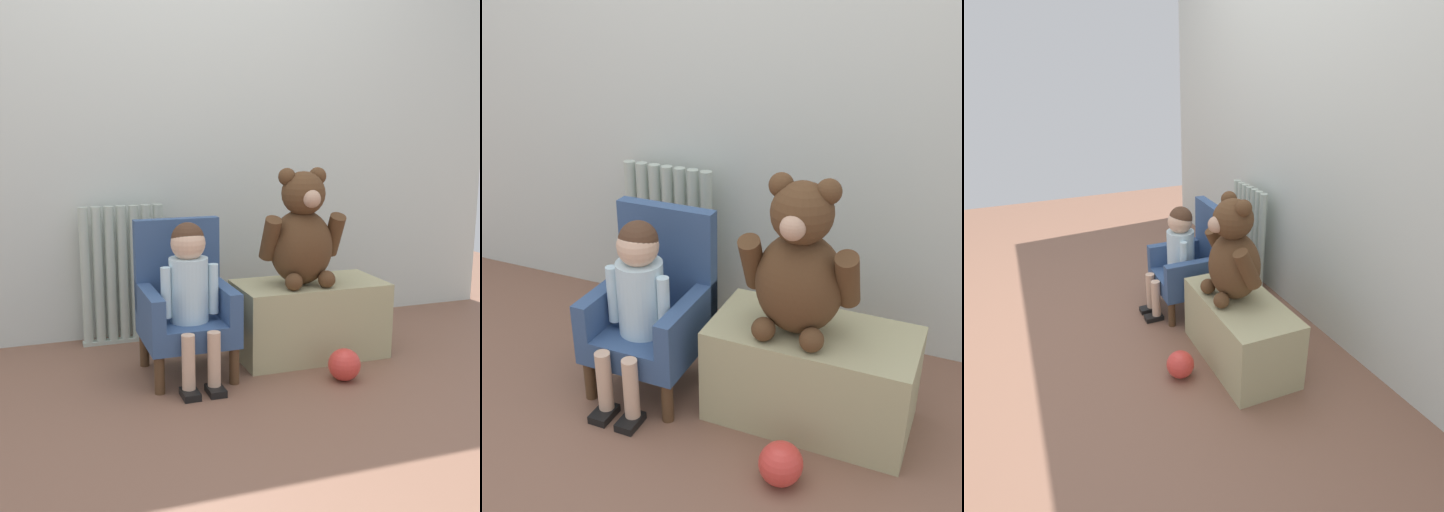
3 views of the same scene
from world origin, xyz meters
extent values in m
plane|color=brown|center=(0.00, 0.00, 0.00)|extent=(6.00, 6.00, 0.00)
cube|color=silver|center=(0.00, 1.15, 1.20)|extent=(3.80, 0.05, 2.40)
cylinder|color=#ADBBAE|center=(-0.52, 1.02, 0.36)|extent=(0.05, 0.05, 0.69)
cylinder|color=#ADBBAE|center=(-0.46, 1.02, 0.36)|extent=(0.05, 0.05, 0.69)
cylinder|color=#ADBBAE|center=(-0.40, 1.02, 0.36)|extent=(0.05, 0.05, 0.69)
cylinder|color=#ADBBAE|center=(-0.34, 1.02, 0.36)|extent=(0.05, 0.05, 0.69)
cylinder|color=#ADBBAE|center=(-0.28, 1.02, 0.36)|extent=(0.05, 0.05, 0.69)
cylinder|color=#ADBBAE|center=(-0.21, 1.02, 0.36)|extent=(0.05, 0.05, 0.69)
cylinder|color=#ADBBAE|center=(-0.15, 1.02, 0.36)|extent=(0.05, 0.05, 0.69)
cube|color=#ADBBAE|center=(-0.34, 1.02, 0.01)|extent=(0.43, 0.05, 0.02)
cube|color=#344F7B|center=(-0.14, 0.48, 0.21)|extent=(0.39, 0.40, 0.10)
cube|color=#344F7B|center=(-0.14, 0.65, 0.48)|extent=(0.39, 0.06, 0.42)
cube|color=#344F7B|center=(-0.31, 0.48, 0.33)|extent=(0.06, 0.40, 0.14)
cube|color=#344F7B|center=(0.02, 0.48, 0.33)|extent=(0.06, 0.40, 0.14)
cylinder|color=#4C331E|center=(-0.31, 0.31, 0.08)|extent=(0.04, 0.04, 0.16)
cylinder|color=#4C331E|center=(0.02, 0.31, 0.08)|extent=(0.04, 0.04, 0.16)
cylinder|color=#4C331E|center=(-0.31, 0.65, 0.08)|extent=(0.04, 0.04, 0.16)
cylinder|color=#4C331E|center=(0.02, 0.65, 0.08)|extent=(0.04, 0.04, 0.16)
cylinder|color=silver|center=(-0.14, 0.44, 0.40)|extent=(0.17, 0.17, 0.28)
sphere|color=#D8AD8E|center=(-0.14, 0.44, 0.61)|extent=(0.15, 0.15, 0.15)
sphere|color=#472D1E|center=(-0.14, 0.45, 0.63)|extent=(0.14, 0.14, 0.14)
cylinder|color=#D8AD8E|center=(-0.20, 0.25, 0.15)|extent=(0.06, 0.06, 0.23)
cube|color=black|center=(-0.20, 0.23, 0.01)|extent=(0.07, 0.11, 0.03)
cylinder|color=#D8AD8E|center=(-0.09, 0.25, 0.15)|extent=(0.06, 0.06, 0.23)
cube|color=black|center=(-0.09, 0.23, 0.01)|extent=(0.07, 0.11, 0.03)
cylinder|color=silver|center=(-0.25, 0.42, 0.40)|extent=(0.04, 0.04, 0.22)
cylinder|color=silver|center=(-0.04, 0.42, 0.40)|extent=(0.04, 0.04, 0.22)
cube|color=tan|center=(0.48, 0.54, 0.18)|extent=(0.71, 0.36, 0.36)
ellipsoid|color=#4E321C|center=(0.42, 0.52, 0.54)|extent=(0.30, 0.26, 0.35)
sphere|color=#4E321C|center=(0.42, 0.51, 0.80)|extent=(0.20, 0.20, 0.20)
sphere|color=tan|center=(0.42, 0.42, 0.78)|extent=(0.08, 0.08, 0.08)
sphere|color=#4E321C|center=(0.34, 0.52, 0.87)|extent=(0.08, 0.08, 0.08)
sphere|color=#4E321C|center=(0.50, 0.52, 0.87)|extent=(0.08, 0.08, 0.08)
cylinder|color=#4E321C|center=(0.26, 0.51, 0.59)|extent=(0.08, 0.16, 0.22)
cylinder|color=#4E321C|center=(0.58, 0.51, 0.59)|extent=(0.08, 0.16, 0.22)
sphere|color=#4E321C|center=(0.34, 0.41, 0.41)|extent=(0.08, 0.08, 0.08)
sphere|color=#4E321C|center=(0.50, 0.41, 0.41)|extent=(0.08, 0.08, 0.08)
sphere|color=red|center=(0.49, 0.19, 0.07)|extent=(0.14, 0.14, 0.14)
camera|label=1|loc=(-0.81, -2.17, 1.10)|focal=45.00mm
camera|label=2|loc=(0.94, -1.31, 1.52)|focal=45.00mm
camera|label=3|loc=(2.29, -0.46, 1.53)|focal=32.00mm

